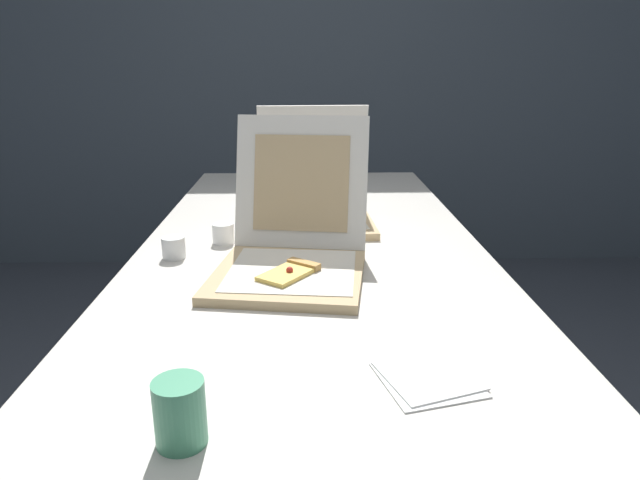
# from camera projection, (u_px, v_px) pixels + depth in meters

# --- Properties ---
(wall_back) EXTENTS (10.00, 0.10, 2.60)m
(wall_back) POSITION_uv_depth(u_px,v_px,m) (307.00, 48.00, 3.32)
(wall_back) COLOR #4C5660
(wall_back) RESTS_ON ground
(table) EXTENTS (0.94, 2.04, 0.75)m
(table) POSITION_uv_depth(u_px,v_px,m) (312.00, 260.00, 1.60)
(table) COLOR beige
(table) RESTS_ON ground
(pizza_box_front) EXTENTS (0.40, 0.48, 0.35)m
(pizza_box_front) POSITION_uv_depth(u_px,v_px,m) (291.00, 253.00, 1.36)
(pizza_box_front) COLOR tan
(pizza_box_front) RESTS_ON table
(pizza_box_middle) EXTENTS (0.36, 0.37, 0.36)m
(pizza_box_middle) POSITION_uv_depth(u_px,v_px,m) (315.00, 206.00, 1.77)
(pizza_box_middle) COLOR tan
(pizza_box_middle) RESTS_ON table
(cup_white_mid) EXTENTS (0.06, 0.06, 0.06)m
(cup_white_mid) POSITION_uv_depth(u_px,v_px,m) (223.00, 233.00, 1.59)
(cup_white_mid) COLOR white
(cup_white_mid) RESTS_ON table
(cup_white_near_center) EXTENTS (0.06, 0.06, 0.06)m
(cup_white_near_center) POSITION_uv_depth(u_px,v_px,m) (174.00, 248.00, 1.47)
(cup_white_near_center) COLOR white
(cup_white_near_center) RESTS_ON table
(cup_printed_front) EXTENTS (0.07, 0.07, 0.09)m
(cup_printed_front) POSITION_uv_depth(u_px,v_px,m) (180.00, 413.00, 0.76)
(cup_printed_front) COLOR #4C9E75
(cup_printed_front) RESTS_ON table
(napkin_pile) EXTENTS (0.18, 0.19, 0.01)m
(napkin_pile) POSITION_uv_depth(u_px,v_px,m) (428.00, 378.00, 0.92)
(napkin_pile) COLOR white
(napkin_pile) RESTS_ON table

